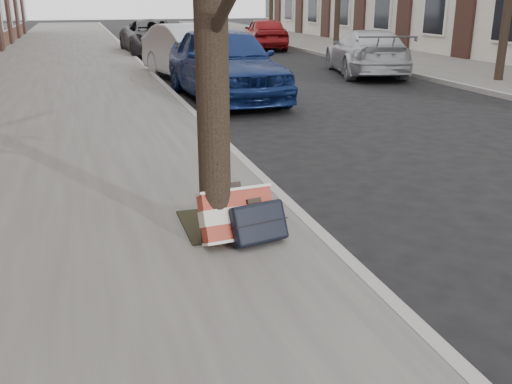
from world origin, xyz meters
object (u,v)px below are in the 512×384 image
object	(u,v)px
car_near_front	(225,63)
car_near_mid	(194,53)
suitcase_navy	(258,223)
suitcase_red	(237,215)

from	to	relation	value
car_near_front	car_near_mid	xyz separation A→B (m)	(-0.07, 3.13, -0.06)
suitcase_navy	suitcase_red	bearing A→B (deg)	134.88
car_near_front	car_near_mid	world-z (taller)	car_near_front
suitcase_red	suitcase_navy	bearing A→B (deg)	-38.83
car_near_front	suitcase_navy	bearing A→B (deg)	-104.29
car_near_front	car_near_mid	size ratio (longest dim) A/B	1.04
suitcase_navy	car_near_front	bearing A→B (deg)	66.01
suitcase_navy	car_near_front	distance (m)	8.21
suitcase_navy	car_near_front	size ratio (longest dim) A/B	0.11
suitcase_red	car_near_front	size ratio (longest dim) A/B	0.13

